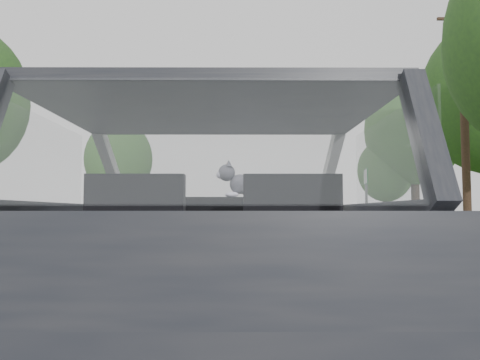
{
  "coord_description": "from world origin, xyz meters",
  "views": [
    {
      "loc": [
        0.12,
        -2.79,
        0.9
      ],
      "look_at": [
        0.14,
        0.53,
        1.12
      ],
      "focal_mm": 35.0,
      "sensor_mm": 36.0,
      "label": 1
    }
  ],
  "objects_px": {
    "other_car": "(233,216)",
    "highway_sign": "(366,201)",
    "subject_car": "(217,241)",
    "utility_pole": "(464,114)",
    "cat": "(263,186)"
  },
  "relations": [
    {
      "from": "subject_car",
      "to": "other_car",
      "type": "distance_m",
      "value": 19.65
    },
    {
      "from": "highway_sign",
      "to": "subject_car",
      "type": "bearing_deg",
      "value": -99.35
    },
    {
      "from": "other_car",
      "to": "utility_pole",
      "type": "distance_m",
      "value": 10.88
    },
    {
      "from": "subject_car",
      "to": "cat",
      "type": "height_order",
      "value": "subject_car"
    },
    {
      "from": "cat",
      "to": "utility_pole",
      "type": "distance_m",
      "value": 16.16
    },
    {
      "from": "other_car",
      "to": "highway_sign",
      "type": "height_order",
      "value": "highway_sign"
    },
    {
      "from": "other_car",
      "to": "utility_pole",
      "type": "height_order",
      "value": "utility_pole"
    },
    {
      "from": "cat",
      "to": "utility_pole",
      "type": "relative_size",
      "value": 0.07
    },
    {
      "from": "subject_car",
      "to": "highway_sign",
      "type": "relative_size",
      "value": 1.52
    },
    {
      "from": "utility_pole",
      "to": "cat",
      "type": "bearing_deg",
      "value": -120.96
    },
    {
      "from": "cat",
      "to": "other_car",
      "type": "distance_m",
      "value": 19.09
    },
    {
      "from": "cat",
      "to": "other_car",
      "type": "xyz_separation_m",
      "value": [
        -0.43,
        19.08,
        -0.41
      ]
    },
    {
      "from": "highway_sign",
      "to": "utility_pole",
      "type": "relative_size",
      "value": 0.29
    },
    {
      "from": "subject_car",
      "to": "other_car",
      "type": "relative_size",
      "value": 0.97
    },
    {
      "from": "utility_pole",
      "to": "subject_car",
      "type": "bearing_deg",
      "value": -120.84
    }
  ]
}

